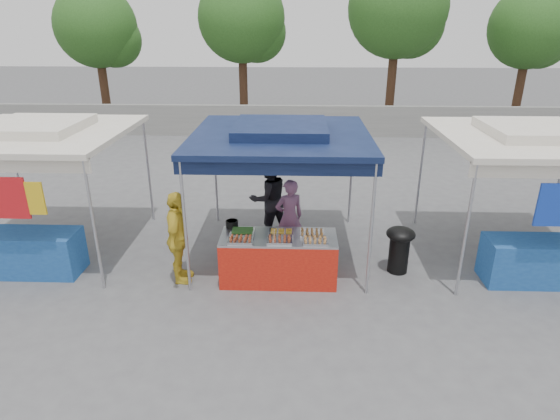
{
  "coord_description": "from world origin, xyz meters",
  "views": [
    {
      "loc": [
        0.28,
        -7.35,
        4.29
      ],
      "look_at": [
        0.0,
        0.6,
        1.05
      ],
      "focal_mm": 30.0,
      "sensor_mm": 36.0,
      "label": 1
    }
  ],
  "objects_px": {
    "cooking_pot": "(232,224)",
    "vendor_woman": "(289,217)",
    "vendor_table": "(279,258)",
    "wok_burner": "(400,246)",
    "customer_person": "(178,238)",
    "helper_man": "(269,198)"
  },
  "relations": [
    {
      "from": "vendor_table",
      "to": "wok_burner",
      "type": "relative_size",
      "value": 2.29
    },
    {
      "from": "wok_burner",
      "to": "vendor_woman",
      "type": "relative_size",
      "value": 0.57
    },
    {
      "from": "helper_man",
      "to": "customer_person",
      "type": "distance_m",
      "value": 2.36
    },
    {
      "from": "vendor_woman",
      "to": "customer_person",
      "type": "bearing_deg",
      "value": 9.32
    },
    {
      "from": "vendor_woman",
      "to": "helper_man",
      "type": "relative_size",
      "value": 0.88
    },
    {
      "from": "vendor_woman",
      "to": "helper_man",
      "type": "bearing_deg",
      "value": -80.95
    },
    {
      "from": "vendor_woman",
      "to": "customer_person",
      "type": "height_order",
      "value": "customer_person"
    },
    {
      "from": "wok_burner",
      "to": "vendor_woman",
      "type": "distance_m",
      "value": 2.12
    },
    {
      "from": "helper_man",
      "to": "wok_burner",
      "type": "bearing_deg",
      "value": 120.63
    },
    {
      "from": "vendor_woman",
      "to": "helper_man",
      "type": "distance_m",
      "value": 0.87
    },
    {
      "from": "customer_person",
      "to": "vendor_table",
      "type": "bearing_deg",
      "value": -90.8
    },
    {
      "from": "vendor_table",
      "to": "cooking_pot",
      "type": "height_order",
      "value": "cooking_pot"
    },
    {
      "from": "helper_man",
      "to": "customer_person",
      "type": "bearing_deg",
      "value": 22.38
    },
    {
      "from": "vendor_table",
      "to": "helper_man",
      "type": "xyz_separation_m",
      "value": [
        -0.27,
        1.77,
        0.44
      ]
    },
    {
      "from": "wok_burner",
      "to": "cooking_pot",
      "type": "bearing_deg",
      "value": 175.07
    },
    {
      "from": "vendor_table",
      "to": "customer_person",
      "type": "xyz_separation_m",
      "value": [
        -1.72,
        -0.09,
        0.4
      ]
    },
    {
      "from": "vendor_table",
      "to": "helper_man",
      "type": "relative_size",
      "value": 1.15
    },
    {
      "from": "vendor_table",
      "to": "vendor_woman",
      "type": "bearing_deg",
      "value": 80.79
    },
    {
      "from": "vendor_table",
      "to": "cooking_pot",
      "type": "bearing_deg",
      "value": 157.82
    },
    {
      "from": "cooking_pot",
      "to": "wok_burner",
      "type": "relative_size",
      "value": 0.25
    },
    {
      "from": "customer_person",
      "to": "wok_burner",
      "type": "bearing_deg",
      "value": -86.94
    },
    {
      "from": "cooking_pot",
      "to": "vendor_woman",
      "type": "height_order",
      "value": "vendor_woman"
    }
  ]
}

